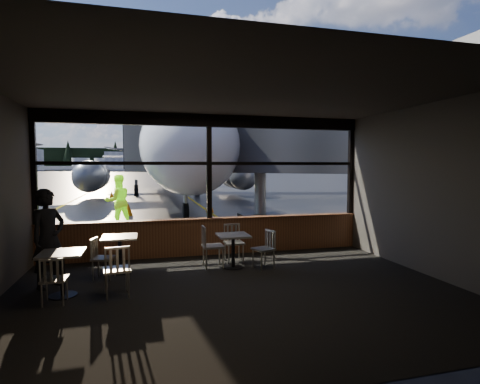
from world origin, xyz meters
name	(u,v)px	position (x,y,z in m)	size (l,w,h in m)	color
ground_plane	(148,173)	(0.00, 120.00, 0.00)	(520.00, 520.00, 0.00)	black
carpet_floor	(239,293)	(0.00, -3.00, 0.01)	(8.00, 6.00, 0.01)	black
ceiling	(239,91)	(0.00, -3.00, 3.50)	(8.00, 6.00, 0.04)	#38332D
wall_right	(434,190)	(4.00, -3.00, 1.75)	(0.04, 6.00, 3.50)	#443E37
wall_back	(318,218)	(0.00, -6.00, 1.75)	(8.00, 0.04, 3.50)	#443E37
window_sill	(209,237)	(0.00, 0.00, 0.45)	(8.00, 0.28, 0.90)	brown
window_header	(209,121)	(0.00, 0.00, 3.35)	(8.00, 0.18, 0.30)	black
mullion_left	(34,168)	(-3.95, 0.00, 2.20)	(0.12, 0.12, 2.60)	black
mullion_centre	(209,167)	(0.00, 0.00, 2.20)	(0.12, 0.12, 2.60)	black
mullion_right	(351,167)	(3.95, 0.00, 2.20)	(0.12, 0.12, 2.60)	black
window_transom	(209,163)	(0.00, 0.00, 2.30)	(8.00, 0.10, 0.08)	black
airliner	(167,121)	(0.20, 19.05, 5.50)	(30.02, 36.02, 11.01)	white
jet_bridge	(272,158)	(3.60, 5.50, 2.57)	(9.62, 11.76, 5.13)	#27272A
cafe_table_near	(233,251)	(0.29, -1.36, 0.37)	(0.68, 0.68, 0.74)	#A9A59C
cafe_table_mid	(120,254)	(-2.09, -1.12, 0.39)	(0.70, 0.70, 0.77)	#A29C95
cafe_table_left	(62,274)	(-2.96, -2.37, 0.39)	(0.70, 0.70, 0.77)	gray
chair_near_e	(263,249)	(0.91, -1.58, 0.42)	(0.46, 0.46, 0.85)	#B1ADA0
chair_near_w	(213,247)	(-0.14, -1.23, 0.47)	(0.51, 0.51, 0.94)	beige
chair_near_n	(234,243)	(0.42, -0.88, 0.44)	(0.48, 0.48, 0.89)	beige
chair_mid_s	(117,270)	(-2.06, -2.59, 0.45)	(0.50, 0.50, 0.91)	beige
chair_mid_w	(104,259)	(-2.37, -1.52, 0.42)	(0.45, 0.45, 0.83)	#ABA79A
chair_left_s	(54,280)	(-3.01, -2.73, 0.40)	(0.44, 0.44, 0.80)	#ADA99C
passenger	(48,238)	(-3.30, -1.78, 0.91)	(0.67, 0.44, 1.83)	black
ground_crew	(118,201)	(-2.49, 4.97, 0.96)	(0.94, 0.73, 1.93)	#BFF219
cone_nose	(210,206)	(1.51, 8.57, 0.28)	(0.40, 0.40, 0.55)	orange
cone_wing	(111,194)	(-3.75, 18.35, 0.24)	(0.34, 0.34, 0.47)	#FF5608
terminal_annex	(458,146)	(10.00, 2.50, 3.00)	(5.00, 7.00, 6.00)	gray
hangar_mid	(146,160)	(0.00, 185.00, 5.00)	(38.00, 15.00, 10.00)	silver
hangar_right	(264,159)	(60.00, 178.00, 6.00)	(50.00, 20.00, 12.00)	silver
fuel_tank_a	(81,164)	(-30.00, 182.00, 3.00)	(8.00, 8.00, 6.00)	silver
fuel_tank_b	(103,164)	(-20.00, 182.00, 3.00)	(8.00, 8.00, 6.00)	silver
fuel_tank_c	(125,164)	(-10.00, 182.00, 3.00)	(8.00, 8.00, 6.00)	silver
treeline	(145,159)	(0.00, 210.00, 6.00)	(360.00, 3.00, 12.00)	black
cone_extra	(128,209)	(-2.27, 8.24, 0.28)	(0.41, 0.41, 0.57)	orange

